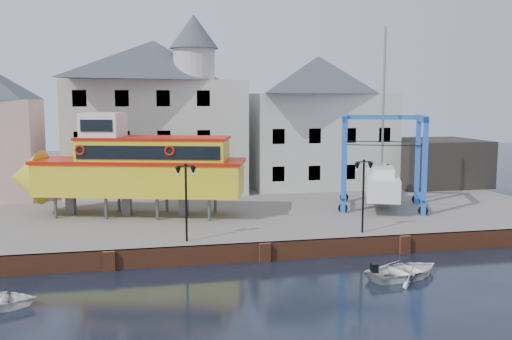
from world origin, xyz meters
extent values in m
plane|color=black|center=(0.00, 0.00, 0.00)|extent=(140.00, 140.00, 0.00)
cube|color=slate|center=(0.00, 11.00, 0.50)|extent=(44.00, 22.00, 1.00)
cube|color=brown|center=(0.00, 0.12, 0.50)|extent=(44.00, 0.25, 1.00)
cube|color=brown|center=(-8.00, -0.05, 0.50)|extent=(0.60, 0.36, 1.00)
cube|color=brown|center=(0.00, -0.05, 0.50)|extent=(0.60, 0.36, 1.00)
cube|color=brown|center=(8.00, -0.05, 0.50)|extent=(0.60, 0.36, 1.00)
cube|color=silver|center=(-5.00, 18.50, 5.50)|extent=(14.00, 8.00, 9.00)
pyramid|color=#3F434C|center=(-5.00, 18.50, 11.60)|extent=(14.00, 8.00, 3.20)
cube|color=black|center=(-10.50, 14.54, 2.60)|extent=(1.00, 0.08, 1.20)
cube|color=black|center=(-7.50, 14.54, 2.60)|extent=(1.00, 0.08, 1.20)
cube|color=black|center=(-4.50, 14.54, 2.60)|extent=(1.00, 0.08, 1.20)
cube|color=black|center=(-1.50, 14.54, 2.60)|extent=(1.00, 0.08, 1.20)
cube|color=black|center=(-10.50, 14.54, 5.60)|extent=(1.00, 0.08, 1.20)
cube|color=black|center=(-7.50, 14.54, 5.60)|extent=(1.00, 0.08, 1.20)
cube|color=black|center=(-4.50, 14.54, 5.60)|extent=(1.00, 0.08, 1.20)
cube|color=black|center=(-1.50, 14.54, 5.60)|extent=(1.00, 0.08, 1.20)
cube|color=black|center=(-10.50, 14.54, 8.60)|extent=(1.00, 0.08, 1.20)
cube|color=black|center=(-7.50, 14.54, 8.60)|extent=(1.00, 0.08, 1.20)
cube|color=black|center=(-4.50, 14.54, 8.60)|extent=(1.00, 0.08, 1.20)
cube|color=black|center=(-1.50, 14.54, 8.60)|extent=(1.00, 0.08, 1.20)
cylinder|color=silver|center=(-2.00, 16.10, 11.20)|extent=(3.20, 3.20, 2.40)
cone|color=#3F434C|center=(-2.00, 16.10, 13.70)|extent=(3.80, 3.80, 2.60)
cube|color=silver|center=(9.00, 19.00, 5.00)|extent=(12.00, 8.00, 8.00)
pyramid|color=#3F434C|center=(9.00, 19.00, 10.60)|extent=(12.00, 8.00, 3.20)
cube|color=black|center=(4.50, 15.04, 2.60)|extent=(1.00, 0.08, 1.20)
cube|color=black|center=(7.50, 15.04, 2.60)|extent=(1.00, 0.08, 1.20)
cube|color=black|center=(10.50, 15.04, 2.60)|extent=(1.00, 0.08, 1.20)
cube|color=black|center=(13.50, 15.04, 2.60)|extent=(1.00, 0.08, 1.20)
cube|color=black|center=(4.50, 15.04, 5.60)|extent=(1.00, 0.08, 1.20)
cube|color=black|center=(7.50, 15.04, 5.60)|extent=(1.00, 0.08, 1.20)
cube|color=black|center=(10.50, 15.04, 5.60)|extent=(1.00, 0.08, 1.20)
cube|color=black|center=(13.50, 15.04, 5.60)|extent=(1.00, 0.08, 1.20)
cube|color=black|center=(19.00, 17.00, 3.00)|extent=(8.00, 7.00, 4.00)
cylinder|color=black|center=(-4.00, 1.20, 3.00)|extent=(0.12, 0.12, 4.00)
cube|color=black|center=(-4.00, 1.20, 5.05)|extent=(0.90, 0.06, 0.06)
sphere|color=black|center=(-4.00, 1.20, 5.12)|extent=(0.16, 0.16, 0.16)
cone|color=black|center=(-4.40, 1.20, 4.78)|extent=(0.32, 0.32, 0.45)
sphere|color=white|center=(-4.40, 1.20, 4.60)|extent=(0.18, 0.18, 0.18)
cone|color=black|center=(-3.60, 1.20, 4.78)|extent=(0.32, 0.32, 0.45)
sphere|color=white|center=(-3.60, 1.20, 4.60)|extent=(0.18, 0.18, 0.18)
cylinder|color=black|center=(6.00, 1.20, 3.00)|extent=(0.12, 0.12, 4.00)
cube|color=black|center=(6.00, 1.20, 5.05)|extent=(0.90, 0.06, 0.06)
sphere|color=black|center=(6.00, 1.20, 5.12)|extent=(0.16, 0.16, 0.16)
cone|color=black|center=(5.60, 1.20, 4.78)|extent=(0.32, 0.32, 0.45)
sphere|color=white|center=(5.60, 1.20, 4.60)|extent=(0.18, 0.18, 0.18)
cone|color=black|center=(6.40, 1.20, 4.78)|extent=(0.32, 0.32, 0.45)
sphere|color=white|center=(6.40, 1.20, 4.60)|extent=(0.18, 0.18, 0.18)
cylinder|color=#59595E|center=(-11.67, 8.76, 1.71)|extent=(0.25, 0.25, 1.41)
cylinder|color=#59595E|center=(-10.94, 11.29, 1.71)|extent=(0.25, 0.25, 1.41)
cylinder|color=#59595E|center=(-8.51, 7.85, 1.71)|extent=(0.25, 0.25, 1.41)
cylinder|color=#59595E|center=(-7.78, 10.38, 1.71)|extent=(0.25, 0.25, 1.41)
cylinder|color=#59595E|center=(-5.34, 6.94, 1.71)|extent=(0.25, 0.25, 1.41)
cylinder|color=#59595E|center=(-4.62, 9.47, 1.71)|extent=(0.25, 0.25, 1.41)
cylinder|color=#59595E|center=(-2.18, 6.04, 1.71)|extent=(0.25, 0.25, 1.41)
cylinder|color=#59595E|center=(-1.45, 8.57, 1.71)|extent=(0.25, 0.25, 1.41)
cube|color=#59595E|center=(-10.85, 9.90, 1.71)|extent=(0.67, 0.61, 1.41)
cube|color=#59595E|center=(-7.24, 8.86, 1.71)|extent=(0.67, 0.61, 1.41)
cube|color=#59595E|center=(-3.62, 7.82, 1.71)|extent=(0.67, 0.61, 1.41)
cube|color=yellow|center=(-6.33, 8.60, 3.44)|extent=(13.64, 7.07, 2.07)
cone|color=yellow|center=(-13.65, 10.70, 3.44)|extent=(2.98, 4.01, 3.57)
cube|color=red|center=(-6.33, 8.60, 4.57)|extent=(13.95, 7.29, 0.21)
cube|color=yellow|center=(-5.43, 8.34, 5.23)|extent=(9.92, 5.67, 1.50)
cube|color=black|center=(-5.88, 6.77, 5.28)|extent=(8.69, 2.55, 0.85)
cube|color=black|center=(-4.98, 9.90, 5.28)|extent=(8.69, 2.55, 0.85)
cube|color=red|center=(-5.43, 8.34, 6.07)|extent=(10.13, 5.81, 0.17)
cube|color=white|center=(-8.59, 9.25, 6.84)|extent=(3.02, 3.02, 1.71)
cube|color=black|center=(-8.94, 8.05, 6.91)|extent=(1.99, 0.63, 0.75)
torus|color=red|center=(-9.96, 7.90, 5.42)|extent=(0.67, 0.31, 0.66)
torus|color=red|center=(-4.54, 6.34, 5.42)|extent=(0.67, 0.31, 0.66)
cube|color=blue|center=(6.87, 6.70, 4.20)|extent=(0.42, 0.42, 6.41)
cylinder|color=black|center=(6.87, 6.70, 1.32)|extent=(0.68, 0.45, 0.64)
cube|color=blue|center=(8.43, 10.66, 4.20)|extent=(0.42, 0.42, 6.41)
cylinder|color=black|center=(8.43, 10.66, 1.32)|extent=(0.68, 0.45, 0.64)
cube|color=blue|center=(11.68, 4.80, 4.20)|extent=(0.42, 0.42, 6.41)
cylinder|color=black|center=(11.68, 4.80, 1.32)|extent=(0.68, 0.45, 0.64)
cube|color=blue|center=(13.24, 8.76, 4.20)|extent=(0.42, 0.42, 6.41)
cylinder|color=black|center=(13.24, 8.76, 1.32)|extent=(0.68, 0.45, 0.64)
cube|color=blue|center=(7.65, 8.68, 7.25)|extent=(1.98, 4.37, 0.45)
cube|color=blue|center=(7.65, 8.68, 1.92)|extent=(1.89, 4.34, 0.19)
cube|color=blue|center=(12.46, 6.78, 7.25)|extent=(1.98, 4.37, 0.45)
cube|color=blue|center=(12.46, 6.78, 1.92)|extent=(1.89, 4.34, 0.19)
cube|color=blue|center=(10.84, 9.71, 7.25)|extent=(5.23, 2.31, 0.32)
cube|color=white|center=(10.06, 7.73, 2.65)|extent=(4.48, 7.16, 1.46)
cone|color=white|center=(11.55, 11.52, 2.65)|extent=(2.50, 2.14, 2.11)
cube|color=#59595E|center=(10.06, 7.73, 1.59)|extent=(0.81, 1.61, 0.64)
cube|color=white|center=(9.89, 7.31, 3.65)|extent=(2.37, 3.09, 0.55)
cylinder|color=#99999E|center=(10.22, 8.16, 8.41)|extent=(0.21, 0.21, 10.07)
cube|color=black|center=(9.45, 6.20, 5.53)|extent=(4.59, 1.91, 0.05)
cube|color=black|center=(10.66, 9.26, 5.53)|extent=(4.59, 1.91, 0.05)
imported|color=white|center=(6.09, -4.01, 0.00)|extent=(4.69, 3.94, 0.83)
camera|label=1|loc=(-6.44, -28.72, 8.60)|focal=40.00mm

